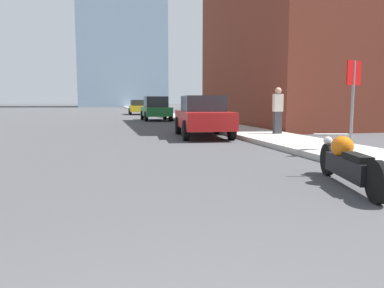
{
  "coord_description": "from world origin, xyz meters",
  "views": [
    {
      "loc": [
        -0.11,
        -0.97,
        1.37
      ],
      "look_at": [
        1.54,
        5.9,
        0.56
      ],
      "focal_mm": 35.0,
      "sensor_mm": 36.0,
      "label": 1
    }
  ],
  "objects_px": {
    "parked_car_green": "(156,109)",
    "motorcycle": "(347,162)",
    "parked_car_red": "(203,116)",
    "parked_car_yellow": "(138,107)",
    "pedestrian": "(278,110)",
    "stop_sign": "(353,89)"
  },
  "relations": [
    {
      "from": "stop_sign",
      "to": "pedestrian",
      "type": "bearing_deg",
      "value": 86.41
    },
    {
      "from": "stop_sign",
      "to": "parked_car_green",
      "type": "bearing_deg",
      "value": 97.38
    },
    {
      "from": "motorcycle",
      "to": "pedestrian",
      "type": "distance_m",
      "value": 8.26
    },
    {
      "from": "stop_sign",
      "to": "pedestrian",
      "type": "xyz_separation_m",
      "value": [
        0.3,
        4.72,
        -0.62
      ]
    },
    {
      "from": "motorcycle",
      "to": "parked_car_yellow",
      "type": "xyz_separation_m",
      "value": [
        -0.1,
        34.11,
        0.37
      ]
    },
    {
      "from": "parked_car_red",
      "to": "stop_sign",
      "type": "height_order",
      "value": "stop_sign"
    },
    {
      "from": "parked_car_yellow",
      "to": "pedestrian",
      "type": "distance_m",
      "value": 26.45
    },
    {
      "from": "pedestrian",
      "to": "motorcycle",
      "type": "bearing_deg",
      "value": -108.64
    },
    {
      "from": "motorcycle",
      "to": "stop_sign",
      "type": "distance_m",
      "value": 4.07
    },
    {
      "from": "parked_car_green",
      "to": "motorcycle",
      "type": "bearing_deg",
      "value": -90.0
    },
    {
      "from": "parked_car_red",
      "to": "pedestrian",
      "type": "bearing_deg",
      "value": -13.57
    },
    {
      "from": "motorcycle",
      "to": "stop_sign",
      "type": "bearing_deg",
      "value": 67.58
    },
    {
      "from": "parked_car_green",
      "to": "parked_car_red",
      "type": "bearing_deg",
      "value": -90.12
    },
    {
      "from": "parked_car_yellow",
      "to": "motorcycle",
      "type": "bearing_deg",
      "value": -87.94
    },
    {
      "from": "motorcycle",
      "to": "parked_car_green",
      "type": "distance_m",
      "value": 21.53
    },
    {
      "from": "motorcycle",
      "to": "stop_sign",
      "type": "relative_size",
      "value": 1.12
    },
    {
      "from": "parked_car_red",
      "to": "parked_car_green",
      "type": "xyz_separation_m",
      "value": [
        -0.0,
        12.8,
        0.03
      ]
    },
    {
      "from": "motorcycle",
      "to": "parked_car_red",
      "type": "height_order",
      "value": "parked_car_red"
    },
    {
      "from": "motorcycle",
      "to": "pedestrian",
      "type": "bearing_deg",
      "value": 86.13
    },
    {
      "from": "parked_car_yellow",
      "to": "stop_sign",
      "type": "height_order",
      "value": "stop_sign"
    },
    {
      "from": "parked_car_red",
      "to": "stop_sign",
      "type": "xyz_separation_m",
      "value": [
        2.38,
        -5.65,
        0.86
      ]
    },
    {
      "from": "parked_car_green",
      "to": "pedestrian",
      "type": "distance_m",
      "value": 13.99
    }
  ]
}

